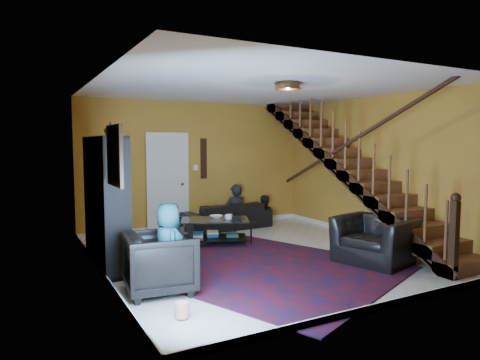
% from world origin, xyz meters
% --- Properties ---
extents(floor, '(5.50, 5.50, 0.00)m').
position_xyz_m(floor, '(0.00, 0.00, 0.00)').
color(floor, beige).
rests_on(floor, ground).
extents(room, '(5.50, 5.50, 5.50)m').
position_xyz_m(room, '(-1.33, 1.33, 0.05)').
color(room, '#B78D28').
rests_on(room, ground).
extents(staircase, '(0.95, 5.02, 3.18)m').
position_xyz_m(staircase, '(2.12, -0.00, 1.40)').
color(staircase, brown).
rests_on(staircase, floor).
extents(bookshelf, '(0.35, 1.80, 2.00)m').
position_xyz_m(bookshelf, '(-2.40, 0.60, 0.96)').
color(bookshelf, black).
rests_on(bookshelf, floor).
extents(door, '(0.82, 0.05, 2.05)m').
position_xyz_m(door, '(-0.70, 2.73, 1.02)').
color(door, silver).
rests_on(door, floor).
extents(framed_picture, '(0.04, 0.74, 0.74)m').
position_xyz_m(framed_picture, '(-2.57, -0.90, 1.75)').
color(framed_picture, maroon).
rests_on(framed_picture, room).
extents(wall_hanging, '(0.14, 0.03, 0.90)m').
position_xyz_m(wall_hanging, '(0.15, 2.73, 1.55)').
color(wall_hanging, black).
rests_on(wall_hanging, room).
extents(ceiling_fixture, '(0.40, 0.40, 0.10)m').
position_xyz_m(ceiling_fixture, '(0.00, -0.80, 2.74)').
color(ceiling_fixture, '#3F2814').
rests_on(ceiling_fixture, room).
extents(rug, '(4.26, 4.50, 0.02)m').
position_xyz_m(rug, '(-0.33, -0.76, 0.01)').
color(rug, '#3F0B16').
rests_on(rug, floor).
extents(sofa, '(1.99, 0.86, 0.57)m').
position_xyz_m(sofa, '(0.52, 2.30, 0.29)').
color(sofa, black).
rests_on(sofa, floor).
extents(armchair_left, '(0.94, 0.92, 0.78)m').
position_xyz_m(armchair_left, '(-2.05, -0.98, 0.39)').
color(armchair_left, black).
rests_on(armchair_left, floor).
extents(armchair_right, '(1.25, 1.34, 0.72)m').
position_xyz_m(armchair_right, '(1.38, -1.26, 0.36)').
color(armchair_right, black).
rests_on(armchair_right, floor).
extents(person_adult_a, '(0.53, 0.37, 1.42)m').
position_xyz_m(person_adult_a, '(0.76, 2.35, 0.26)').
color(person_adult_a, black).
rests_on(person_adult_a, sofa).
extents(person_adult_b, '(0.57, 0.45, 1.13)m').
position_xyz_m(person_adult_b, '(1.50, 2.35, 0.12)').
color(person_adult_b, black).
rests_on(person_adult_b, sofa).
extents(person_child, '(0.39, 0.58, 1.15)m').
position_xyz_m(person_child, '(-1.95, -1.00, 0.58)').
color(person_child, '#164D57').
rests_on(person_child, armchair_left).
extents(coffee_table, '(1.43, 1.15, 0.47)m').
position_xyz_m(coffee_table, '(-0.35, 1.06, 0.28)').
color(coffee_table, black).
rests_on(coffee_table, floor).
extents(cup_a, '(0.15, 0.15, 0.11)m').
position_xyz_m(cup_a, '(-0.17, 0.86, 0.53)').
color(cup_a, '#999999').
rests_on(cup_a, coffee_table).
extents(cup_b, '(0.11, 0.11, 0.09)m').
position_xyz_m(cup_b, '(-0.08, 0.96, 0.52)').
color(cup_b, '#999999').
rests_on(cup_b, coffee_table).
extents(bowl, '(0.28, 0.28, 0.06)m').
position_xyz_m(bowl, '(-0.27, 1.16, 0.50)').
color(bowl, '#999999').
rests_on(bowl, coffee_table).
extents(vase, '(0.18, 0.18, 0.19)m').
position_xyz_m(vase, '(-2.41, 0.10, 2.10)').
color(vase, '#999999').
rests_on(vase, bookshelf).
extents(popcorn_bucket, '(0.16, 0.16, 0.17)m').
position_xyz_m(popcorn_bucket, '(-2.10, -1.89, 0.10)').
color(popcorn_bucket, red).
rests_on(popcorn_bucket, rug).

